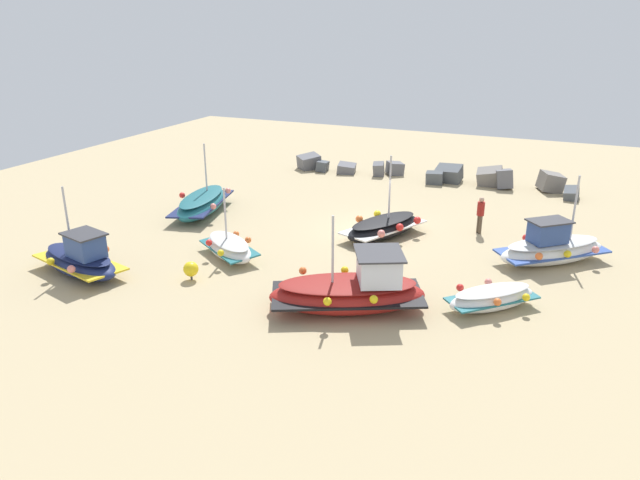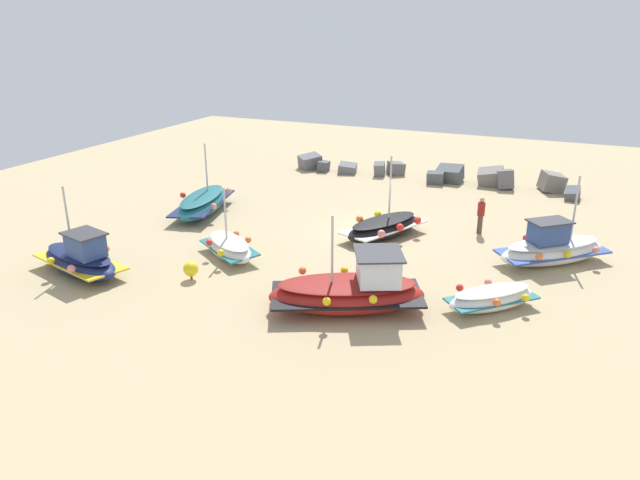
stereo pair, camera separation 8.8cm
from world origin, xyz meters
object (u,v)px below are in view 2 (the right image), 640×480
at_px(fishing_boat_6, 229,247).
at_px(fishing_boat_1, 384,227).
at_px(fishing_boat_0, 351,291).
at_px(mooring_buoy_0, 191,269).
at_px(fishing_boat_3, 492,298).
at_px(fishing_boat_4, 552,249).
at_px(fishing_boat_5, 81,259).
at_px(person_walking, 481,213).
at_px(fishing_boat_2, 203,203).

bearing_deg(fishing_boat_6, fishing_boat_1, 77.12).
bearing_deg(fishing_boat_0, fishing_boat_6, 132.98).
bearing_deg(mooring_buoy_0, fishing_boat_3, 10.73).
xyz_separation_m(fishing_boat_4, fishing_boat_5, (-15.89, -8.09, -0.02)).
distance_m(fishing_boat_0, fishing_boat_6, 6.49).
bearing_deg(fishing_boat_0, fishing_boat_3, -2.04).
bearing_deg(fishing_boat_4, person_walking, -78.24).
xyz_separation_m(fishing_boat_0, fishing_boat_6, (-6.05, 2.32, -0.27)).
bearing_deg(fishing_boat_3, fishing_boat_5, -32.30).
distance_m(fishing_boat_2, fishing_boat_3, 15.22).
xyz_separation_m(fishing_boat_3, person_walking, (-1.63, 7.29, 0.55)).
relative_size(fishing_boat_2, fishing_boat_5, 1.18).
height_order(fishing_boat_4, fishing_boat_6, fishing_boat_4).
distance_m(fishing_boat_0, fishing_boat_4, 8.87).
distance_m(fishing_boat_4, mooring_buoy_0, 13.72).
xyz_separation_m(fishing_boat_1, fishing_boat_4, (6.86, -0.23, 0.15)).
relative_size(fishing_boat_1, fishing_boat_6, 1.33).
xyz_separation_m(fishing_boat_2, fishing_boat_5, (0.04, -7.97, 0.07)).
bearing_deg(fishing_boat_2, mooring_buoy_0, 17.12).
height_order(fishing_boat_3, mooring_buoy_0, fishing_boat_3).
bearing_deg(fishing_boat_5, person_walking, 54.48).
distance_m(fishing_boat_2, fishing_boat_5, 7.98).
bearing_deg(person_walking, fishing_boat_6, 178.53).
bearing_deg(person_walking, fishing_boat_5, 179.37).
bearing_deg(fishing_boat_2, person_walking, 87.01).
height_order(fishing_boat_4, person_walking, fishing_boat_4).
height_order(fishing_boat_1, fishing_boat_4, fishing_boat_1).
bearing_deg(fishing_boat_4, fishing_boat_5, -14.41).
bearing_deg(fishing_boat_5, fishing_boat_2, 105.52).
distance_m(fishing_boat_6, person_walking, 11.00).
bearing_deg(person_walking, mooring_buoy_0, -173.23).
bearing_deg(fishing_boat_2, fishing_boat_1, 78.27).
xyz_separation_m(fishing_boat_0, mooring_buoy_0, (-6.17, -0.10, -0.26)).
bearing_deg(fishing_boat_6, fishing_boat_0, 12.17).
bearing_deg(fishing_boat_4, fishing_boat_2, -40.98).
height_order(fishing_boat_0, mooring_buoy_0, fishing_boat_0).
height_order(fishing_boat_0, fishing_boat_5, fishing_boat_5).
xyz_separation_m(fishing_boat_5, fishing_boat_6, (4.15, 3.60, -0.17)).
height_order(fishing_boat_0, person_walking, fishing_boat_0).
bearing_deg(fishing_boat_3, fishing_boat_0, -20.64).
xyz_separation_m(fishing_boat_3, fishing_boat_4, (1.50, 4.94, 0.20)).
distance_m(fishing_boat_3, fishing_boat_6, 10.25).
bearing_deg(fishing_boat_5, mooring_buoy_0, 31.56).
xyz_separation_m(fishing_boat_3, fishing_boat_6, (-10.24, 0.46, 0.02)).
bearing_deg(fishing_boat_4, fishing_boat_6, -20.48).
bearing_deg(fishing_boat_6, person_walking, 71.60).
relative_size(fishing_boat_2, fishing_boat_3, 1.69).
xyz_separation_m(fishing_boat_0, person_walking, (2.56, 9.15, 0.27)).
xyz_separation_m(fishing_boat_0, fishing_boat_5, (-10.20, -1.28, -0.10)).
distance_m(fishing_boat_1, fishing_boat_3, 7.44).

